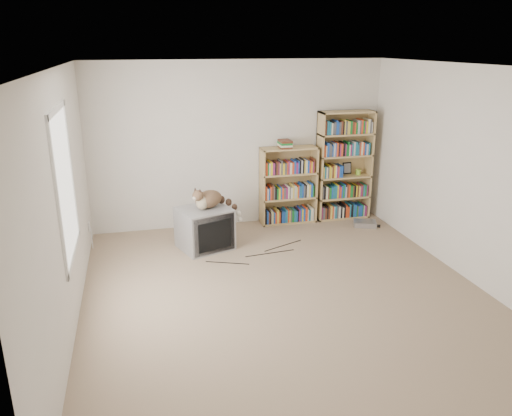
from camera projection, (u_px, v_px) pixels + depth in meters
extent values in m
cube|color=tan|center=(286.00, 295.00, 5.66)|extent=(4.50, 5.00, 0.01)
cube|color=silver|center=(239.00, 145.00, 7.57)|extent=(4.50, 0.02, 2.50)
cube|color=silver|center=(415.00, 304.00, 2.96)|extent=(4.50, 0.02, 2.50)
cube|color=silver|center=(63.00, 205.00, 4.75)|extent=(0.02, 5.00, 2.50)
cube|color=silver|center=(474.00, 176.00, 5.78)|extent=(0.02, 5.00, 2.50)
cube|color=white|center=(291.00, 67.00, 4.87)|extent=(4.50, 5.00, 0.02)
cube|color=white|center=(65.00, 185.00, 4.89)|extent=(0.02, 1.22, 1.52)
cube|color=gray|center=(205.00, 228.00, 6.88)|extent=(0.82, 0.78, 0.57)
cube|color=black|center=(214.00, 235.00, 6.66)|extent=(0.58, 0.22, 0.53)
cube|color=black|center=(215.00, 236.00, 6.65)|extent=(0.47, 0.17, 0.40)
cube|color=black|center=(200.00, 226.00, 6.99)|extent=(0.48, 0.44, 0.34)
ellipsoid|color=#3B2718|center=(209.00, 199.00, 6.82)|extent=(0.52, 0.49, 0.24)
ellipsoid|color=#3B2718|center=(214.00, 198.00, 6.90)|extent=(0.29, 0.29, 0.18)
ellipsoid|color=#BFAB8A|center=(202.00, 202.00, 6.70)|extent=(0.24, 0.24, 0.20)
ellipsoid|color=#3B2718|center=(198.00, 196.00, 6.62)|extent=(0.21, 0.21, 0.15)
sphere|color=beige|center=(195.00, 198.00, 6.59)|extent=(0.08, 0.08, 0.06)
cone|color=black|center=(200.00, 191.00, 6.59)|extent=(0.09, 0.09, 0.08)
cone|color=black|center=(195.00, 190.00, 6.64)|extent=(0.09, 0.09, 0.08)
cube|color=tan|center=(319.00, 167.00, 7.83)|extent=(0.02, 0.30, 1.73)
cube|color=tan|center=(368.00, 164.00, 8.02)|extent=(0.03, 0.30, 1.73)
cube|color=tan|center=(341.00, 164.00, 8.05)|extent=(0.86, 0.03, 1.73)
cube|color=tan|center=(347.00, 112.00, 7.65)|extent=(0.86, 0.30, 0.02)
cube|color=tan|center=(341.00, 216.00, 8.19)|extent=(0.86, 0.30, 0.03)
cube|color=tan|center=(342.00, 197.00, 8.08)|extent=(0.86, 0.30, 0.03)
cube|color=tan|center=(344.00, 176.00, 7.98)|extent=(0.86, 0.30, 0.02)
cube|color=tan|center=(345.00, 155.00, 7.87)|extent=(0.86, 0.30, 0.02)
cube|color=tan|center=(346.00, 134.00, 7.76)|extent=(0.86, 0.30, 0.02)
cube|color=red|center=(342.00, 210.00, 8.16)|extent=(0.78, 0.24, 0.19)
cube|color=#1A4AAE|center=(343.00, 190.00, 8.05)|extent=(0.78, 0.24, 0.19)
cube|color=#126A26|center=(344.00, 170.00, 7.94)|extent=(0.78, 0.24, 0.19)
cube|color=beige|center=(345.00, 149.00, 7.83)|extent=(0.78, 0.24, 0.19)
cube|color=black|center=(346.00, 127.00, 7.73)|extent=(0.78, 0.24, 0.19)
cube|color=tan|center=(262.00, 187.00, 7.70)|extent=(0.03, 0.30, 1.20)
cube|color=tan|center=(314.00, 184.00, 7.89)|extent=(0.02, 0.30, 1.20)
cube|color=tan|center=(286.00, 183.00, 7.92)|extent=(0.88, 0.03, 1.20)
cube|color=tan|center=(289.00, 148.00, 7.61)|extent=(0.88, 0.30, 0.02)
cube|color=tan|center=(288.00, 221.00, 7.98)|extent=(0.88, 0.30, 0.03)
cube|color=tan|center=(288.00, 197.00, 7.86)|extent=(0.88, 0.30, 0.03)
cube|color=tan|center=(289.00, 173.00, 7.73)|extent=(0.88, 0.30, 0.02)
cube|color=red|center=(288.00, 215.00, 7.95)|extent=(0.80, 0.24, 0.19)
cube|color=#1A4AAE|center=(288.00, 191.00, 7.82)|extent=(0.80, 0.24, 0.19)
cube|color=#126A26|center=(289.00, 166.00, 7.70)|extent=(0.80, 0.24, 0.19)
cube|color=red|center=(285.00, 144.00, 7.54)|extent=(0.22, 0.28, 0.12)
cylinder|color=#85B333|center=(358.00, 172.00, 8.01)|extent=(0.08, 0.08, 0.09)
cube|color=black|center=(347.00, 168.00, 8.06)|extent=(0.14, 0.05, 0.19)
cube|color=#9F9EA3|center=(365.00, 224.00, 7.79)|extent=(0.40, 0.35, 0.08)
cube|color=silver|center=(89.00, 227.00, 6.85)|extent=(0.01, 0.08, 0.13)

